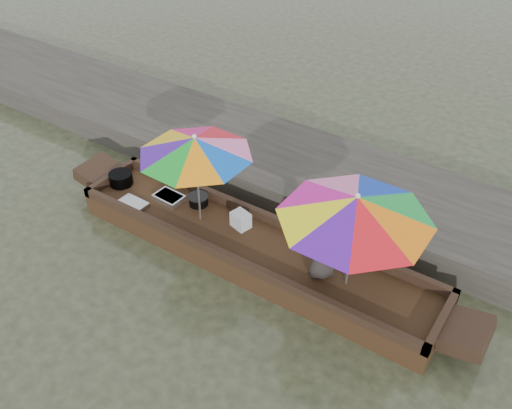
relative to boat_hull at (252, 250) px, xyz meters
The scene contains 11 objects.
water 0.17m from the boat_hull, ahead, with size 80.00×80.00×0.00m, color #2A2F1E.
dock 2.20m from the boat_hull, 90.00° to the left, with size 22.00×2.20×0.50m, color #2D2B26.
boat_hull is the anchor object (origin of this frame).
cooking_pot 2.74m from the boat_hull, behind, with size 0.40×0.40×0.21m, color black.
tray_crayfish 1.76m from the boat_hull, behind, with size 0.48×0.33×0.09m, color silver.
tray_scallop 2.18m from the boat_hull, behind, with size 0.48×0.33×0.06m, color silver.
charcoal_grill 1.32m from the boat_hull, 166.97° to the left, with size 0.32×0.32×0.15m, color black.
supply_bag 0.51m from the boat_hull, 150.08° to the left, with size 0.28×0.22×0.26m, color silver.
vendor 1.38m from the boat_hull, ahead, with size 0.50×0.32×1.01m, color #2B2523.
umbrella_bow 1.38m from the boat_hull, behind, with size 1.73×1.73×1.55m, color pink, non-canonical shape.
umbrella_stern 1.84m from the boat_hull, ahead, with size 2.05×2.05×1.55m, color green, non-canonical shape.
Camera 1 is at (3.65, -5.38, 6.07)m, focal length 40.00 mm.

